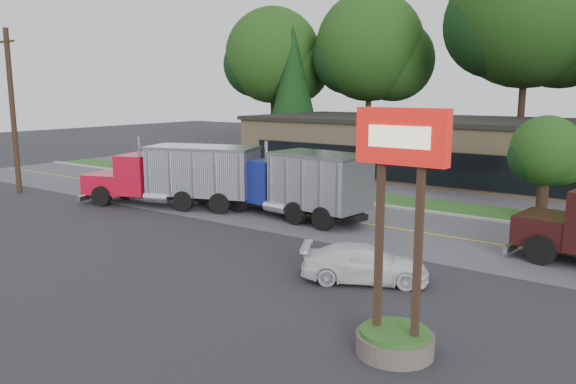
% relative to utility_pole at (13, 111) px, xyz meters
% --- Properties ---
extents(ground, '(140.00, 140.00, 0.00)m').
position_rel_utility_pole_xyz_m(ground, '(18.00, -3.50, -5.09)').
color(ground, '#333338').
rests_on(ground, ground).
extents(road, '(60.00, 8.00, 0.02)m').
position_rel_utility_pole_xyz_m(road, '(18.00, 5.50, -5.09)').
color(road, slate).
rests_on(road, ground).
extents(center_line, '(60.00, 0.12, 0.01)m').
position_rel_utility_pole_xyz_m(center_line, '(18.00, 5.50, -5.09)').
color(center_line, gold).
rests_on(center_line, ground).
extents(curb, '(60.00, 0.30, 0.12)m').
position_rel_utility_pole_xyz_m(curb, '(18.00, 9.70, -5.09)').
color(curb, '#9E9E99').
rests_on(curb, ground).
extents(grass_verge, '(60.00, 3.40, 0.03)m').
position_rel_utility_pole_xyz_m(grass_verge, '(18.00, 11.50, -5.09)').
color(grass_verge, '#265D20').
rests_on(grass_verge, ground).
extents(far_parking, '(60.00, 7.00, 0.02)m').
position_rel_utility_pole_xyz_m(far_parking, '(18.00, 16.50, -5.09)').
color(far_parking, slate).
rests_on(far_parking, ground).
extents(strip_mall, '(32.00, 12.00, 4.00)m').
position_rel_utility_pole_xyz_m(strip_mall, '(20.00, 22.50, -3.09)').
color(strip_mall, tan).
rests_on(strip_mall, ground).
extents(utility_pole, '(1.60, 0.32, 10.00)m').
position_rel_utility_pole_xyz_m(utility_pole, '(0.00, 0.00, 0.00)').
color(utility_pole, '#382619').
rests_on(utility_pole, ground).
extents(bilo_sign, '(2.20, 1.90, 5.95)m').
position_rel_utility_pole_xyz_m(bilo_sign, '(28.50, -6.00, -3.07)').
color(bilo_sign, '#6B6054').
rests_on(bilo_sign, ground).
extents(tree_far_a, '(10.27, 9.67, 14.65)m').
position_rel_utility_pole_xyz_m(tree_far_a, '(-1.84, 28.62, 4.26)').
color(tree_far_a, '#382619').
rests_on(tree_far_a, ground).
extents(tree_far_b, '(10.85, 10.21, 15.48)m').
position_rel_utility_pole_xyz_m(tree_far_b, '(8.17, 30.63, 4.78)').
color(tree_far_b, '#382619').
rests_on(tree_far_b, ground).
extents(tree_far_c, '(13.28, 12.50, 18.94)m').
position_rel_utility_pole_xyz_m(tree_far_c, '(22.20, 30.66, 7.00)').
color(tree_far_c, '#382619').
rests_on(tree_far_c, ground).
extents(evergreen_left, '(5.47, 5.47, 12.44)m').
position_rel_utility_pole_xyz_m(evergreen_left, '(2.00, 26.50, 1.74)').
color(evergreen_left, '#382619').
rests_on(evergreen_left, ground).
extents(tree_verge, '(3.62, 3.40, 5.16)m').
position_rel_utility_pole_xyz_m(tree_verge, '(28.05, 11.54, -1.82)').
color(tree_verge, '#382619').
rests_on(tree_verge, ground).
extents(dump_truck_red, '(10.18, 5.65, 3.36)m').
position_rel_utility_pole_xyz_m(dump_truck_red, '(11.24, 3.10, -3.28)').
color(dump_truck_red, black).
rests_on(dump_truck_red, ground).
extents(dump_truck_blue, '(8.31, 3.49, 3.36)m').
position_rel_utility_pole_xyz_m(dump_truck_blue, '(18.34, 4.61, -3.29)').
color(dump_truck_blue, black).
rests_on(dump_truck_blue, ground).
extents(rally_car, '(4.55, 3.49, 1.23)m').
position_rel_utility_pole_xyz_m(rally_car, '(25.35, -1.77, -4.48)').
color(rally_car, silver).
rests_on(rally_car, ground).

